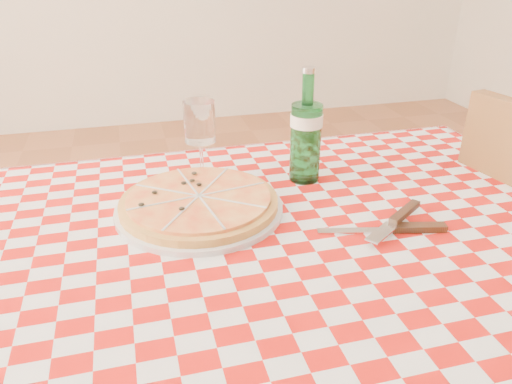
# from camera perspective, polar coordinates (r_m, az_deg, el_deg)

# --- Properties ---
(dining_table) EXTENTS (1.20, 0.80, 0.75)m
(dining_table) POSITION_cam_1_polar(r_m,az_deg,el_deg) (0.96, 2.10, -9.88)
(dining_table) COLOR brown
(dining_table) RESTS_ON ground
(tablecloth) EXTENTS (1.30, 0.90, 0.01)m
(tablecloth) POSITION_cam_1_polar(r_m,az_deg,el_deg) (0.91, 2.19, -5.09)
(tablecloth) COLOR #A50F0A
(tablecloth) RESTS_ON dining_table
(pizza_plate) EXTENTS (0.38, 0.38, 0.04)m
(pizza_plate) POSITION_cam_1_polar(r_m,az_deg,el_deg) (0.98, -6.53, -1.10)
(pizza_plate) COLOR #BB7F3E
(pizza_plate) RESTS_ON tablecloth
(water_bottle) EXTENTS (0.09, 0.09, 0.25)m
(water_bottle) POSITION_cam_1_polar(r_m,az_deg,el_deg) (1.08, 5.77, 7.53)
(water_bottle) COLOR #186127
(water_bottle) RESTS_ON tablecloth
(wine_glass) EXTENTS (0.08, 0.08, 0.17)m
(wine_glass) POSITION_cam_1_polar(r_m,az_deg,el_deg) (1.11, -6.35, 5.96)
(wine_glass) COLOR white
(wine_glass) RESTS_ON tablecloth
(cutlery) EXTENTS (0.30, 0.27, 0.03)m
(cutlery) POSITION_cam_1_polar(r_m,az_deg,el_deg) (0.94, 15.30, -3.65)
(cutlery) COLOR silver
(cutlery) RESTS_ON tablecloth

